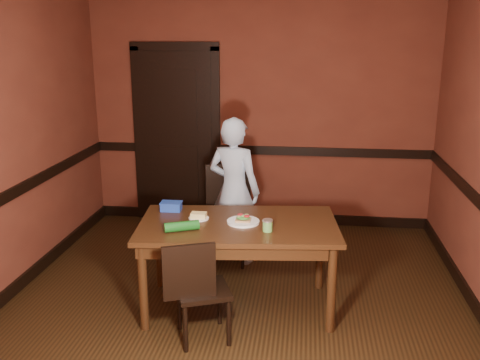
% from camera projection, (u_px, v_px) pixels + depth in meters
% --- Properties ---
extents(floor, '(4.00, 4.50, 0.01)m').
position_uv_depth(floor, '(235.00, 312.00, 4.46)').
color(floor, black).
rests_on(floor, ground).
extents(wall_back, '(4.00, 0.02, 2.70)m').
position_uv_depth(wall_back, '(260.00, 112.00, 6.25)').
color(wall_back, '#602A1D').
rests_on(wall_back, ground).
extents(wall_front, '(4.00, 0.02, 2.70)m').
position_uv_depth(wall_front, '(151.00, 289.00, 1.95)').
color(wall_front, '#602A1D').
rests_on(wall_front, ground).
extents(dado_back, '(4.00, 0.03, 0.10)m').
position_uv_depth(dado_back, '(260.00, 150.00, 6.36)').
color(dado_back, black).
rests_on(dado_back, ground).
extents(baseboard_back, '(4.00, 0.03, 0.12)m').
position_uv_depth(baseboard_back, '(259.00, 217.00, 6.58)').
color(baseboard_back, black).
rests_on(baseboard_back, ground).
extents(baseboard_left, '(0.03, 4.50, 0.12)m').
position_uv_depth(baseboard_left, '(11.00, 292.00, 4.68)').
color(baseboard_left, black).
rests_on(baseboard_left, ground).
extents(door, '(1.05, 0.07, 2.20)m').
position_uv_depth(door, '(177.00, 133.00, 6.41)').
color(door, black).
rests_on(door, ground).
extents(dining_table, '(1.69, 1.07, 0.76)m').
position_uv_depth(dining_table, '(238.00, 265.00, 4.46)').
color(dining_table, black).
rests_on(dining_table, floor).
extents(chair_far, '(0.57, 0.57, 0.98)m').
position_uv_depth(chair_far, '(219.00, 216.00, 5.31)').
color(chair_far, black).
rests_on(chair_far, floor).
extents(chair_near, '(0.50, 0.50, 0.82)m').
position_uv_depth(chair_near, '(203.00, 288.00, 3.99)').
color(chair_near, black).
rests_on(chair_near, floor).
extents(person, '(0.62, 0.50, 1.48)m').
position_uv_depth(person, '(234.00, 191.00, 5.30)').
color(person, '#AECAE4').
rests_on(person, floor).
extents(sandwich_plate, '(0.27, 0.27, 0.07)m').
position_uv_depth(sandwich_plate, '(243.00, 221.00, 4.35)').
color(sandwich_plate, white).
rests_on(sandwich_plate, dining_table).
extents(sauce_jar, '(0.08, 0.08, 0.10)m').
position_uv_depth(sauce_jar, '(268.00, 225.00, 4.16)').
color(sauce_jar, '#599543').
rests_on(sauce_jar, dining_table).
extents(cheese_saucer, '(0.17, 0.17, 0.05)m').
position_uv_depth(cheese_saucer, '(199.00, 216.00, 4.45)').
color(cheese_saucer, white).
rests_on(cheese_saucer, dining_table).
extents(food_tub, '(0.19, 0.13, 0.08)m').
position_uv_depth(food_tub, '(171.00, 206.00, 4.65)').
color(food_tub, '#2245B3').
rests_on(food_tub, dining_table).
extents(wrapped_veg, '(0.28, 0.18, 0.08)m').
position_uv_depth(wrapped_veg, '(182.00, 226.00, 4.17)').
color(wrapped_veg, '#144F17').
rests_on(wrapped_veg, dining_table).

